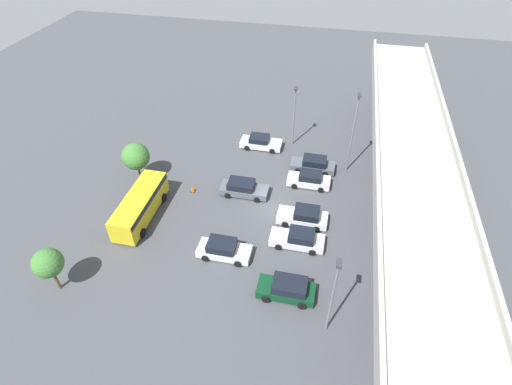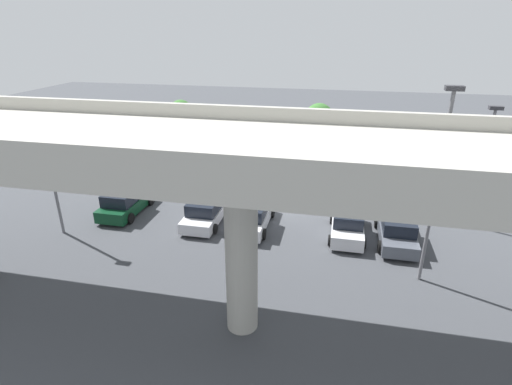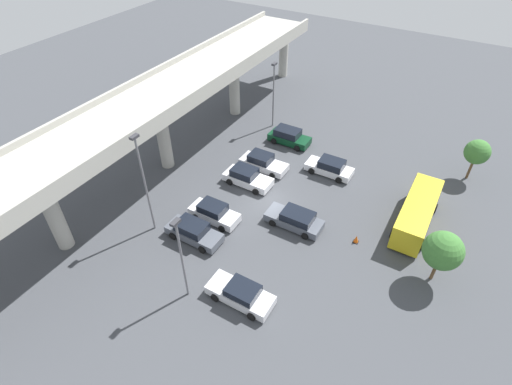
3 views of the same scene
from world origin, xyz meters
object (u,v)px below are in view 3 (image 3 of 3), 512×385
Objects in this scene: shuttle_bus at (418,211)px; lamp_post_by_overpass at (274,90)px; parked_car_0 at (241,294)px; lamp_post_mid_lot at (144,179)px; tree_front_centre at (477,152)px; parked_car_4 at (247,177)px; parked_car_3 at (295,219)px; lamp_post_near_aisle at (181,254)px; parked_car_6 at (330,167)px; parked_car_1 at (193,231)px; parked_car_2 at (214,213)px; traffic_cone at (356,239)px; parked_car_5 at (263,162)px; parked_car_7 at (289,137)px; tree_front_left at (443,251)px.

lamp_post_by_overpass reaches higher than shuttle_bus.
parked_car_0 is 0.53× the size of lamp_post_mid_lot.
tree_front_centre reaches higher than parked_car_0.
parked_car_4 is at bearing 122.66° from tree_front_centre.
tree_front_centre is at bearing -128.82° from parked_car_3.
parked_car_6 is at bearing -9.96° from lamp_post_near_aisle.
tree_front_centre reaches higher than parked_car_1.
parked_car_2 is at bearing -169.08° from lamp_post_by_overpass.
parked_car_4 is 0.64× the size of lamp_post_near_aisle.
parked_car_6 is at bearing -88.99° from parked_car_0.
tree_front_centre is at bearing -25.33° from traffic_cone.
parked_car_1 is 1.02× the size of parked_car_4.
parked_car_1 is at bearing -90.56° from parked_car_5.
parked_car_2 is at bearing 133.82° from tree_front_centre.
parked_car_6 is 1.09× the size of tree_front_centre.
tree_front_centre reaches higher than parked_car_7.
parked_car_2 is 0.91× the size of parked_car_3.
tree_front_centre is (3.18, -17.73, 2.22)m from parked_car_7.
parked_car_7 is at bearing -25.90° from parked_car_6.
tree_front_centre is at bearing 10.18° from parked_car_7.
parked_car_5 is (8.48, 0.02, -0.03)m from parked_car_2.
lamp_post_by_overpass is 24.56m from tree_front_left.
tree_front_centre is (8.63, -17.85, 2.30)m from parked_car_5.
lamp_post_by_overpass is (10.62, 3.01, 3.67)m from parked_car_4.
lamp_post_mid_lot is 29.81m from tree_front_centre.
parked_car_0 is 8.58m from parked_car_3.
parked_car_1 is 5.77m from lamp_post_mid_lot.
tree_front_left is (-5.58, -17.47, 2.30)m from parked_car_5.
lamp_post_mid_lot is (3.87, 6.50, 0.95)m from lamp_post_near_aisle.
parked_car_5 is 18.48m from tree_front_left.
parked_car_7 reaches higher than traffic_cone.
lamp_post_by_overpass is at bearing 14.19° from lamp_post_near_aisle.
shuttle_bus is at bearing 35.35° from parked_car_1.
parked_car_1 reaches higher than parked_car_2.
parked_car_0 is 1.07× the size of parked_car_7.
lamp_post_by_overpass is (7.74, 3.11, 3.71)m from parked_car_5.
parked_car_5 reaches higher than parked_car_0.
parked_car_6 is 17.99m from lamp_post_mid_lot.
tree_front_left is (8.69, -11.12, 2.33)m from parked_car_0.
tree_front_left reaches higher than tree_front_centre.
parked_car_1 is at bearing 32.62° from lamp_post_near_aisle.
tree_front_centre reaches higher than parked_car_6.
parked_car_6 is at bearing 54.49° from tree_front_left.
parked_car_0 is 1.15× the size of tree_front_centre.
parked_car_4 reaches higher than parked_car_2.
parked_car_6 is (11.05, -6.03, -0.01)m from parked_car_2.
traffic_cone is at bearing -65.24° from lamp_post_mid_lot.
tree_front_centre is (20.51, -21.52, -2.22)m from lamp_post_mid_lot.
parked_car_5 is at bearing -66.02° from parked_car_0.
parked_car_7 reaches higher than parked_car_5.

